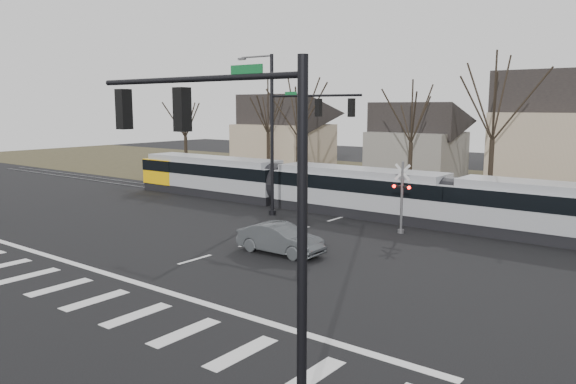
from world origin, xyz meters
The scene contains 15 objects.
ground centered at (0.00, 0.00, 0.00)m, with size 140.00×140.00×0.00m, color black.
grass_verge centered at (0.00, 32.00, 0.01)m, with size 140.00×28.00×0.01m, color #38331E.
crosswalk centered at (0.00, -4.00, 0.01)m, with size 27.00×2.60×0.01m.
stop_line centered at (0.00, -1.80, 0.01)m, with size 28.00×0.35×0.01m, color silver.
lane_dashes centered at (0.00, 16.00, 0.01)m, with size 0.18×30.00×0.01m.
rail_pair centered at (0.00, 15.80, 0.03)m, with size 90.00×1.52×0.06m.
tram centered at (0.24, 16.00, 1.65)m, with size 39.89×2.96×3.02m.
sedan centered at (2.41, 5.29, 0.72)m, with size 4.38×1.62×1.43m, color #414447.
signal_pole_near_right centered at (10.11, -6.00, 5.17)m, with size 6.72×0.44×8.00m.
signal_pole_far centered at (-2.41, 12.50, 5.70)m, with size 9.28×0.44×10.20m.
rail_crossing_signal centered at (5.00, 12.79, 1.89)m, with size 1.08×0.36×4.00m.
tree_row centered at (2.00, 26.00, 5.00)m, with size 59.20×7.20×10.00m.
house_a centered at (-20.00, 34.00, 4.46)m, with size 9.72×8.64×8.60m.
house_b centered at (-5.00, 36.00, 3.97)m, with size 8.64×7.56×7.65m.
house_c centered at (9.00, 33.00, 5.23)m, with size 10.80×8.64×10.10m.
Camera 1 is at (18.72, -15.15, 6.98)m, focal length 35.00 mm.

